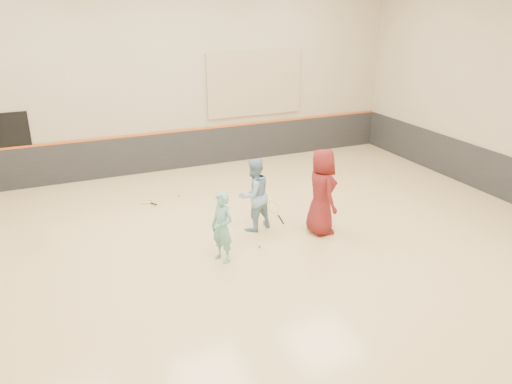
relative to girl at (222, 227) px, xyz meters
name	(u,v)px	position (x,y,z in m)	size (l,w,h in m)	color
room	(245,216)	(0.57, 0.18, 0.07)	(15.04, 12.04, 6.22)	tan
wainscot_back	(172,151)	(0.57, 6.15, -0.15)	(14.90, 0.04, 1.20)	#232326
wainscot_right	(504,178)	(8.04, 0.18, -0.15)	(0.04, 11.90, 1.20)	#232326
accent_stripe	(171,132)	(0.57, 6.14, 0.47)	(14.90, 0.03, 0.06)	#D85914
acoustic_panel	(255,84)	(3.37, 6.13, 1.75)	(3.20, 0.08, 2.00)	tan
doorway	(12,152)	(-3.93, 6.16, 0.35)	(1.10, 0.05, 2.20)	black
girl	(222,227)	(0.00, 0.00, 0.00)	(0.55, 0.36, 1.50)	#65AFA4
instructor	(254,195)	(1.18, 1.13, 0.12)	(0.84, 0.66, 1.73)	#7EA7C3
young_man	(322,192)	(2.52, 0.37, 0.25)	(0.98, 0.63, 2.00)	maroon
held_racket	(273,207)	(1.48, 0.72, -0.10)	(0.56, 0.56, 0.54)	#B4E832
spare_racket	(146,201)	(-0.80, 3.76, -0.70)	(0.73, 0.73, 0.09)	yellow
ball_under_racket	(260,246)	(0.92, 0.20, -0.71)	(0.07, 0.07, 0.07)	gold
ball_in_hand	(329,179)	(2.64, 0.28, 0.57)	(0.07, 0.07, 0.07)	yellow
ball_beside_spare	(179,195)	(0.10, 3.82, -0.71)	(0.07, 0.07, 0.07)	#D0D832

